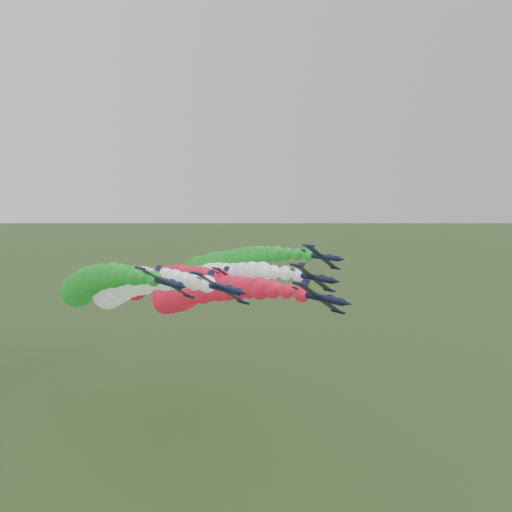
# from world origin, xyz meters

# --- Properties ---
(ground) EXTENTS (3000.00, 3000.00, 0.00)m
(ground) POSITION_xyz_m (0.00, 0.00, 0.00)
(ground) COLOR #3F5826
(ground) RESTS_ON ground
(jet_lead) EXTENTS (16.18, 71.72, 18.38)m
(jet_lead) POSITION_xyz_m (1.05, 32.91, 35.28)
(jet_lead) COLOR #111635
(jet_lead) RESTS_ON ground
(jet_inner_left) EXTENTS (16.37, 71.90, 18.57)m
(jet_inner_left) POSITION_xyz_m (-10.94, 42.02, 36.94)
(jet_inner_left) COLOR #111635
(jet_inner_left) RESTS_ON ground
(jet_inner_right) EXTENTS (16.28, 71.81, 18.48)m
(jet_inner_right) POSITION_xyz_m (10.01, 43.80, 35.92)
(jet_inner_right) COLOR #111635
(jet_inner_right) RESTS_ON ground
(jet_outer_left) EXTENTS (16.77, 72.30, 18.97)m
(jet_outer_left) POSITION_xyz_m (-15.92, 50.14, 37.25)
(jet_outer_left) COLOR #111635
(jet_outer_left) RESTS_ON ground
(jet_outer_right) EXTENTS (16.65, 72.19, 18.86)m
(jet_outer_right) POSITION_xyz_m (22.89, 54.12, 37.57)
(jet_outer_right) COLOR #111635
(jet_outer_right) RESTS_ON ground
(jet_trail) EXTENTS (16.39, 71.92, 18.59)m
(jet_trail) POSITION_xyz_m (5.57, 60.72, 33.87)
(jet_trail) COLOR #111635
(jet_trail) RESTS_ON ground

